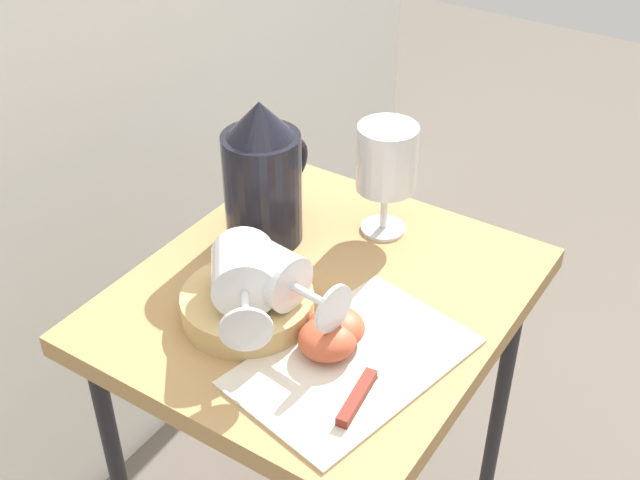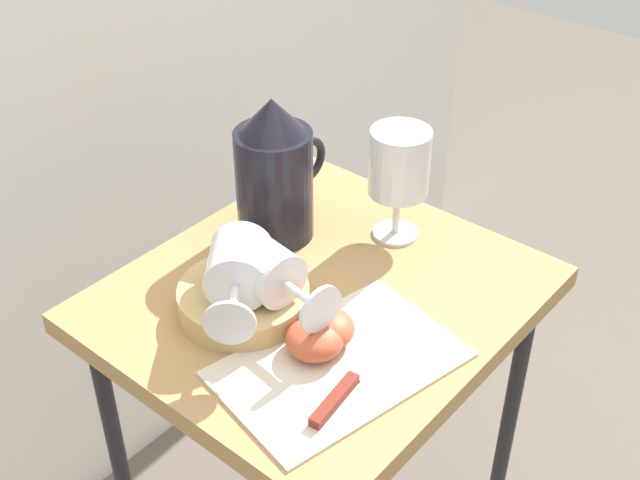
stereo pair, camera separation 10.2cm
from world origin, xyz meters
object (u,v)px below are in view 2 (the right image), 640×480
at_px(basket_tray, 244,299).
at_px(wine_glass_tipped_near, 239,269).
at_px(table, 320,337).
at_px(knife, 352,379).
at_px(pitcher, 275,181).
at_px(apple_half_left, 315,339).
at_px(wine_glass_tipped_far, 265,269).
at_px(wine_glass_upright, 397,167).
at_px(apple_half_right, 326,328).

height_order(basket_tray, wine_glass_tipped_near, wine_glass_tipped_near).
height_order(table, knife, knife).
bearing_deg(pitcher, basket_tray, -150.94).
bearing_deg(apple_half_left, knife, -99.64).
bearing_deg(pitcher, wine_glass_tipped_far, -141.41).
relative_size(apple_half_left, knife, 0.30).
distance_m(basket_tray, wine_glass_upright, 0.28).
bearing_deg(basket_tray, wine_glass_tipped_far, -65.42).
distance_m(wine_glass_tipped_near, wine_glass_tipped_far, 0.03).
relative_size(table, basket_tray, 4.47).
height_order(pitcher, knife, pitcher).
height_order(basket_tray, knife, basket_tray).
xyz_separation_m(table, apple_half_left, (-0.10, -0.07, 0.10)).
distance_m(wine_glass_tipped_far, apple_half_right, 0.10).
relative_size(wine_glass_tipped_near, knife, 0.67).
height_order(wine_glass_tipped_far, knife, wine_glass_tipped_far).
distance_m(wine_glass_tipped_near, apple_half_left, 0.12).
bearing_deg(pitcher, wine_glass_tipped_near, -150.97).
bearing_deg(table, apple_half_right, -136.12).
bearing_deg(wine_glass_tipped_near, basket_tray, 28.71).
height_order(table, apple_half_left, apple_half_left).
bearing_deg(pitcher, apple_half_left, -127.46).
xyz_separation_m(wine_glass_tipped_far, apple_half_left, (-0.02, -0.09, -0.05)).
relative_size(basket_tray, apple_half_right, 2.38).
xyz_separation_m(table, wine_glass_tipped_far, (-0.08, 0.02, 0.15)).
height_order(wine_glass_tipped_near, knife, wine_glass_tipped_near).
bearing_deg(wine_glass_upright, apple_half_right, -163.00).
bearing_deg(table, wine_glass_tipped_near, 157.75).
bearing_deg(wine_glass_tipped_far, pitcher, 38.59).
height_order(pitcher, wine_glass_upright, pitcher).
bearing_deg(apple_half_right, knife, -116.68).
height_order(apple_half_right, knife, apple_half_right).
xyz_separation_m(pitcher, apple_half_right, (-0.13, -0.20, -0.06)).
bearing_deg(knife, basket_tray, 85.36).
height_order(basket_tray, apple_half_left, apple_half_left).
height_order(wine_glass_upright, wine_glass_tipped_far, wine_glass_upright).
height_order(table, wine_glass_tipped_near, wine_glass_tipped_near).
height_order(wine_glass_upright, apple_half_right, wine_glass_upright).
distance_m(wine_glass_upright, wine_glass_tipped_far, 0.25).
relative_size(pitcher, apple_half_left, 3.02).
height_order(wine_glass_tipped_near, apple_half_left, wine_glass_tipped_near).
xyz_separation_m(basket_tray, wine_glass_tipped_near, (-0.01, -0.01, 0.06)).
relative_size(wine_glass_tipped_far, apple_half_right, 2.28).
xyz_separation_m(wine_glass_tipped_near, apple_half_left, (0.01, -0.11, -0.05)).
bearing_deg(apple_half_right, table, 43.88).
xyz_separation_m(wine_glass_tipped_near, wine_glass_tipped_far, (0.02, -0.02, -0.00)).
relative_size(basket_tray, pitcher, 0.79).
bearing_deg(wine_glass_tipped_far, wine_glass_upright, -3.95).
xyz_separation_m(table, apple_half_right, (-0.07, -0.07, 0.10)).
distance_m(pitcher, apple_half_left, 0.26).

